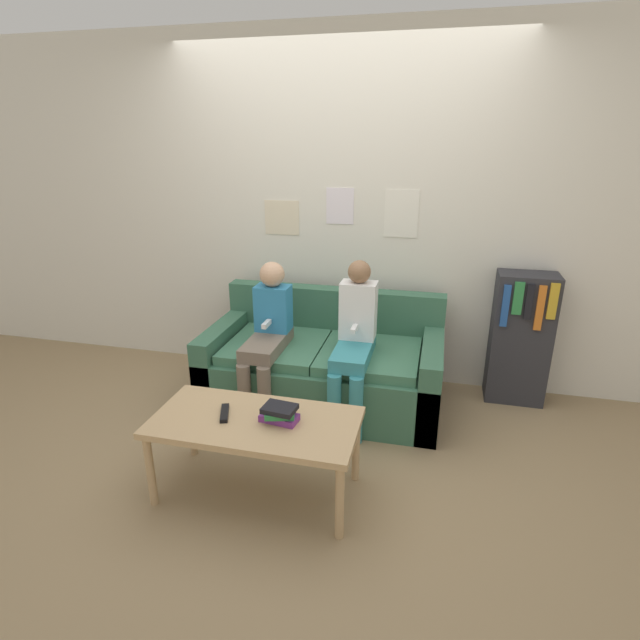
% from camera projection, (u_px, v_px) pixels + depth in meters
% --- Properties ---
extents(ground_plane, '(10.00, 10.00, 0.00)m').
position_uv_depth(ground_plane, '(305.00, 439.00, 3.24)').
color(ground_plane, '#937A56').
extents(wall_back, '(8.00, 0.06, 2.60)m').
position_uv_depth(wall_back, '(341.00, 214.00, 3.77)').
color(wall_back, silver).
rests_on(wall_back, ground_plane).
extents(couch, '(1.66, 0.87, 0.77)m').
position_uv_depth(couch, '(324.00, 367.00, 3.65)').
color(couch, '#38664C').
rests_on(couch, ground_plane).
extents(coffee_table, '(1.09, 0.54, 0.45)m').
position_uv_depth(coffee_table, '(255.00, 427.00, 2.64)').
color(coffee_table, tan).
rests_on(coffee_table, ground_plane).
extents(person_left, '(0.24, 0.58, 1.05)m').
position_uv_depth(person_left, '(268.00, 332.00, 3.43)').
color(person_left, '#756656').
rests_on(person_left, ground_plane).
extents(person_right, '(0.24, 0.58, 1.09)m').
position_uv_depth(person_right, '(354.00, 338.00, 3.30)').
color(person_right, teal).
rests_on(person_right, ground_plane).
extents(tv_remote, '(0.10, 0.17, 0.02)m').
position_uv_depth(tv_remote, '(225.00, 413.00, 2.66)').
color(tv_remote, black).
rests_on(tv_remote, coffee_table).
extents(book_stack, '(0.21, 0.16, 0.09)m').
position_uv_depth(book_stack, '(280.00, 413.00, 2.59)').
color(book_stack, '#7A3389').
rests_on(book_stack, coffee_table).
extents(bookshelf, '(0.41, 0.27, 0.96)m').
position_uv_depth(bookshelf, '(520.00, 338.00, 3.59)').
color(bookshelf, '#2D2D33').
rests_on(bookshelf, ground_plane).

